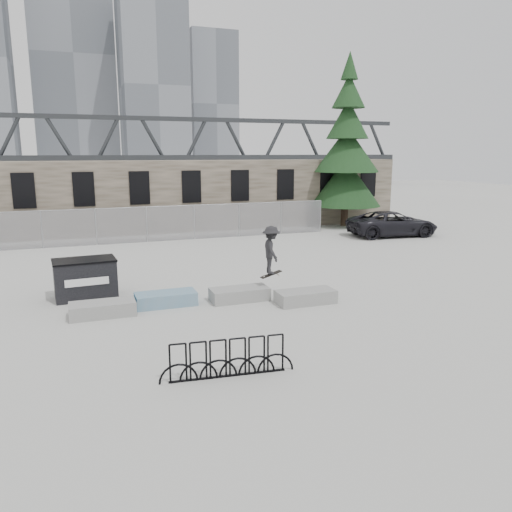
# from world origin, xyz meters

# --- Properties ---
(ground) EXTENTS (120.00, 120.00, 0.00)m
(ground) POSITION_xyz_m (0.00, 0.00, 0.00)
(ground) COLOR #B2B2AD
(ground) RESTS_ON ground
(stone_wall) EXTENTS (36.00, 2.58, 4.50)m
(stone_wall) POSITION_xyz_m (0.00, 16.24, 2.26)
(stone_wall) COLOR brown
(stone_wall) RESTS_ON ground
(chainlink_fence) EXTENTS (22.06, 0.06, 2.02)m
(chainlink_fence) POSITION_xyz_m (-0.00, 12.50, 1.04)
(chainlink_fence) COLOR gray
(chainlink_fence) RESTS_ON ground
(planter_far_left) EXTENTS (2.00, 0.90, 0.44)m
(planter_far_left) POSITION_xyz_m (-3.16, -0.27, 0.24)
(planter_far_left) COLOR #959592
(planter_far_left) RESTS_ON ground
(planter_center_left) EXTENTS (2.00, 0.90, 0.44)m
(planter_center_left) POSITION_xyz_m (-1.11, 0.14, 0.24)
(planter_center_left) COLOR teal
(planter_center_left) RESTS_ON ground
(planter_center_right) EXTENTS (2.00, 0.90, 0.44)m
(planter_center_right) POSITION_xyz_m (1.38, -0.17, 0.24)
(planter_center_right) COLOR #959592
(planter_center_right) RESTS_ON ground
(planter_offset) EXTENTS (2.00, 0.90, 0.44)m
(planter_offset) POSITION_xyz_m (3.39, -1.23, 0.24)
(planter_offset) COLOR #959592
(planter_offset) RESTS_ON ground
(dumpster) EXTENTS (2.18, 1.42, 1.38)m
(dumpster) POSITION_xyz_m (-3.59, 2.01, 0.70)
(dumpster) COLOR black
(dumpster) RESTS_ON ground
(bike_rack) EXTENTS (3.13, 0.35, 0.90)m
(bike_rack) POSITION_xyz_m (-0.73, -5.76, 0.44)
(bike_rack) COLOR black
(bike_rack) RESTS_ON ground
(spruce_tree) EXTENTS (4.81, 4.81, 11.50)m
(spruce_tree) POSITION_xyz_m (13.82, 14.36, 4.78)
(spruce_tree) COLOR #38281E
(spruce_tree) RESTS_ON ground
(skyline_towers) EXTENTS (58.00, 28.00, 48.00)m
(skyline_towers) POSITION_xyz_m (-1.01, 93.81, 20.79)
(skyline_towers) COLOR slate
(skyline_towers) RESTS_ON ground
(truss_bridge) EXTENTS (70.00, 3.00, 9.80)m
(truss_bridge) POSITION_xyz_m (10.00, 55.00, 4.13)
(truss_bridge) COLOR #2D3033
(truss_bridge) RESTS_ON ground
(suv) EXTENTS (5.68, 3.07, 1.51)m
(suv) POSITION_xyz_m (14.37, 9.51, 0.76)
(suv) COLOR black
(suv) RESTS_ON ground
(skateboarder) EXTENTS (0.81, 1.16, 1.82)m
(skateboarder) POSITION_xyz_m (2.56, -0.15, 1.69)
(skateboarder) COLOR black
(skateboarder) RESTS_ON ground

